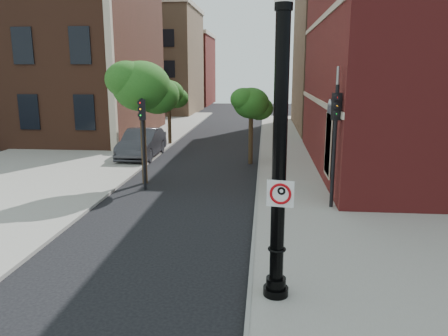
# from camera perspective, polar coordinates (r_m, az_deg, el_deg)

# --- Properties ---
(ground) EXTENTS (120.00, 120.00, 0.00)m
(ground) POSITION_cam_1_polar(r_m,az_deg,el_deg) (10.67, -8.13, -15.53)
(ground) COLOR black
(ground) RESTS_ON ground
(sidewalk_right) EXTENTS (8.00, 60.00, 0.12)m
(sidewalk_right) POSITION_cam_1_polar(r_m,az_deg,el_deg) (20.10, 15.77, -2.16)
(sidewalk_right) COLOR gray
(sidewalk_right) RESTS_ON ground
(sidewalk_left) EXTENTS (10.00, 50.00, 0.12)m
(sidewalk_left) POSITION_cam_1_polar(r_m,az_deg,el_deg) (29.82, -17.02, 2.46)
(sidewalk_left) COLOR gray
(sidewalk_left) RESTS_ON ground
(curb_edge) EXTENTS (0.10, 60.00, 0.14)m
(curb_edge) POSITION_cam_1_polar(r_m,az_deg,el_deg) (19.76, 4.44, -1.93)
(curb_edge) COLOR gray
(curb_edge) RESTS_ON ground
(victorian_building) EXTENTS (18.60, 14.60, 17.95)m
(victorian_building) POSITION_cam_1_polar(r_m,az_deg,el_deg) (38.02, -24.60, 17.12)
(victorian_building) COLOR #572F20
(victorian_building) RESTS_ON ground
(bg_building_tan_a) EXTENTS (12.00, 12.00, 12.00)m
(bg_building_tan_a) POSITION_cam_1_polar(r_m,az_deg,el_deg) (55.04, -9.96, 13.41)
(bg_building_tan_a) COLOR #967152
(bg_building_tan_a) RESTS_ON ground
(bg_building_red) EXTENTS (12.00, 12.00, 10.00)m
(bg_building_red) POSITION_cam_1_polar(r_m,az_deg,el_deg) (68.65, -6.81, 12.47)
(bg_building_red) COLOR maroon
(bg_building_red) RESTS_ON ground
(bg_building_tan_b) EXTENTS (22.00, 14.00, 14.00)m
(bg_building_tan_b) POSITION_cam_1_polar(r_m,az_deg,el_deg) (41.50, 25.46, 14.14)
(bg_building_tan_b) COLOR #967152
(bg_building_tan_b) RESTS_ON ground
(lamppost) EXTENTS (0.56, 0.56, 6.66)m
(lamppost) POSITION_cam_1_polar(r_m,az_deg,el_deg) (9.18, 7.23, 0.33)
(lamppost) COLOR black
(lamppost) RESTS_ON ground
(no_parking_sign) EXTENTS (0.57, 0.14, 0.57)m
(no_parking_sign) POSITION_cam_1_polar(r_m,az_deg,el_deg) (9.15, 7.37, -3.32)
(no_parking_sign) COLOR white
(no_parking_sign) RESTS_ON ground
(parked_car) EXTENTS (1.83, 5.16, 1.70)m
(parked_car) POSITION_cam_1_polar(r_m,az_deg,el_deg) (26.05, -10.66, 3.16)
(parked_car) COLOR #2D2D32
(parked_car) RESTS_ON ground
(traffic_signal_left) EXTENTS (0.33, 0.36, 4.11)m
(traffic_signal_left) POSITION_cam_1_polar(r_m,az_deg,el_deg) (18.65, -10.59, 5.48)
(traffic_signal_left) COLOR black
(traffic_signal_left) RESTS_ON ground
(traffic_signal_right) EXTENTS (0.34, 0.39, 4.54)m
(traffic_signal_right) POSITION_cam_1_polar(r_m,az_deg,el_deg) (15.96, 14.33, 5.18)
(traffic_signal_right) COLOR black
(traffic_signal_right) RESTS_ON ground
(utility_pole) EXTENTS (0.10, 0.10, 5.16)m
(utility_pole) POSITION_cam_1_polar(r_m,az_deg,el_deg) (16.10, 14.21, 3.52)
(utility_pole) COLOR #999999
(utility_pole) RESTS_ON ground
(street_tree_a) EXTENTS (3.02, 2.73, 5.44)m
(street_tree_a) POSITION_cam_1_polar(r_m,az_deg,el_deg) (19.67, -10.61, 10.29)
(street_tree_a) COLOR black
(street_tree_a) RESTS_ON ground
(street_tree_b) EXTENTS (2.44, 2.21, 4.40)m
(street_tree_b) POSITION_cam_1_polar(r_m,az_deg,el_deg) (30.10, -7.17, 9.54)
(street_tree_b) COLOR black
(street_tree_b) RESTS_ON ground
(street_tree_c) EXTENTS (2.30, 2.08, 4.14)m
(street_tree_c) POSITION_cam_1_polar(r_m,az_deg,el_deg) (23.73, 3.63, 8.32)
(street_tree_c) COLOR black
(street_tree_c) RESTS_ON ground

